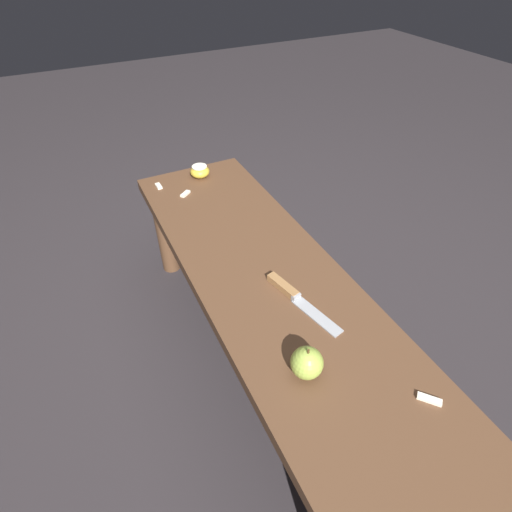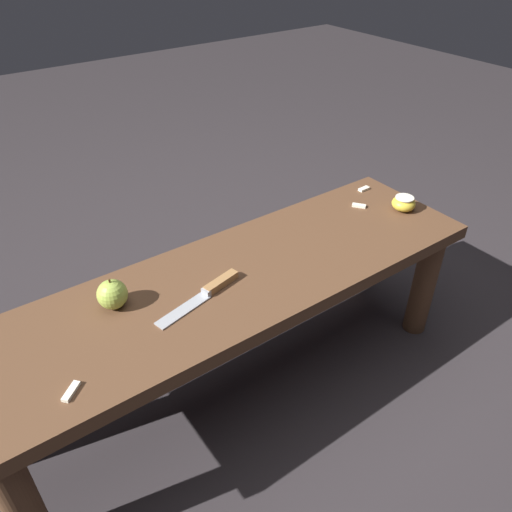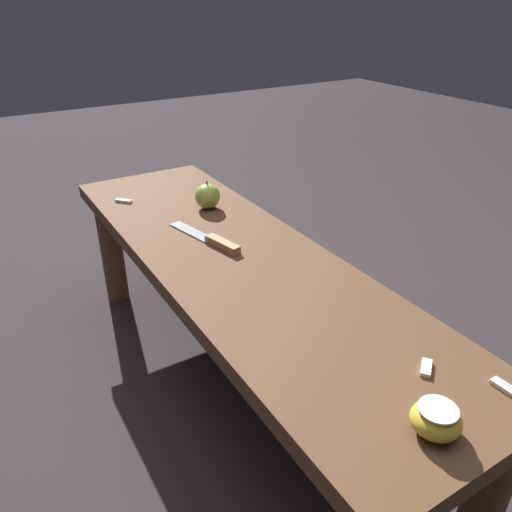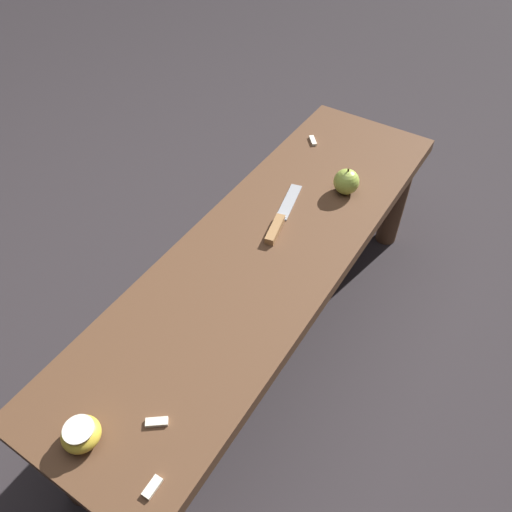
% 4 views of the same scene
% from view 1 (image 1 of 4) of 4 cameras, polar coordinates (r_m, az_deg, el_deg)
% --- Properties ---
extents(ground_plane, '(8.00, 8.00, 0.00)m').
position_cam_1_polar(ground_plane, '(1.45, 1.57, -15.21)').
color(ground_plane, '#2D282B').
extents(wooden_bench, '(1.40, 0.41, 0.43)m').
position_cam_1_polar(wooden_bench, '(1.18, 1.87, -5.73)').
color(wooden_bench, brown).
rests_on(wooden_bench, ground_plane).
extents(knife, '(0.26, 0.09, 0.02)m').
position_cam_1_polar(knife, '(1.07, 5.19, -5.45)').
color(knife, '#9EA0A5').
rests_on(knife, wooden_bench).
extents(apple_whole, '(0.07, 0.07, 0.08)m').
position_cam_1_polar(apple_whole, '(0.90, 7.27, -14.88)').
color(apple_whole, '#9EB747').
rests_on(apple_whole, wooden_bench).
extents(apple_cut, '(0.07, 0.07, 0.04)m').
position_cam_1_polar(apple_cut, '(1.58, -8.03, 11.89)').
color(apple_cut, gold).
rests_on(apple_cut, wooden_bench).
extents(apple_slice_near_knife, '(0.04, 0.04, 0.01)m').
position_cam_1_polar(apple_slice_near_knife, '(1.49, -10.06, 8.75)').
color(apple_slice_near_knife, white).
rests_on(apple_slice_near_knife, wooden_bench).
extents(apple_slice_center, '(0.05, 0.04, 0.01)m').
position_cam_1_polar(apple_slice_center, '(0.96, 23.53, -18.25)').
color(apple_slice_center, white).
rests_on(apple_slice_center, wooden_bench).
extents(apple_slice_near_bowl, '(0.04, 0.02, 0.01)m').
position_cam_1_polar(apple_slice_near_bowl, '(1.55, -13.74, 9.69)').
color(apple_slice_near_bowl, white).
rests_on(apple_slice_near_bowl, wooden_bench).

